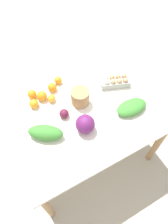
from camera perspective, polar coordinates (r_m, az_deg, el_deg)
ground_plane at (r=2.39m, az=-0.00°, el=-10.09°), size 8.00×8.00×0.00m
dining_table at (r=1.81m, az=-0.00°, el=-2.10°), size 1.23×0.92×0.74m
cabbage_purple at (r=1.59m, az=0.31°, el=-3.18°), size 0.14×0.14×0.14m
egg_carton at (r=1.89m, az=8.14°, el=7.96°), size 0.27×0.19×0.09m
paper_bag at (r=1.74m, az=-1.02°, el=3.92°), size 0.15×0.15×0.13m
greens_bunch_scallion at (r=1.76m, az=12.33°, el=1.25°), size 0.26×0.16×0.08m
greens_bunch_kale at (r=1.61m, az=-10.03°, el=-5.32°), size 0.28×0.25×0.10m
beet_root at (r=1.69m, az=-5.24°, el=-0.45°), size 0.07×0.07×0.07m
orange_0 at (r=1.86m, az=-8.28°, el=6.41°), size 0.08×0.08×0.08m
orange_1 at (r=1.81m, az=-10.94°, el=4.13°), size 0.08×0.08×0.08m
orange_2 at (r=1.79m, az=-8.46°, el=3.50°), size 0.06×0.06×0.06m
orange_3 at (r=1.91m, az=-6.77°, el=8.22°), size 0.07×0.07×0.07m
orange_4 at (r=1.78m, az=-12.97°, el=2.11°), size 0.07×0.07×0.07m
orange_5 at (r=1.84m, az=-13.43°, el=4.53°), size 0.07×0.07×0.07m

